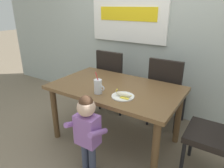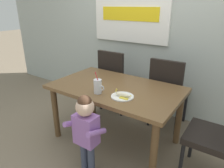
{
  "view_description": "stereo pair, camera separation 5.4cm",
  "coord_description": "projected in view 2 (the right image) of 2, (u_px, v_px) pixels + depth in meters",
  "views": [
    {
      "loc": [
        1.13,
        -1.82,
        1.58
      ],
      "look_at": [
        0.01,
        -0.09,
        0.77
      ],
      "focal_mm": 32.69,
      "sensor_mm": 36.0,
      "label": 1
    },
    {
      "loc": [
        1.17,
        -1.79,
        1.58
      ],
      "look_at": [
        0.01,
        -0.09,
        0.77
      ],
      "focal_mm": 32.69,
      "sensor_mm": 36.0,
      "label": 2
    }
  ],
  "objects": [
    {
      "name": "dining_chair_right",
      "position": [
        167.0,
        90.0,
        2.65
      ],
      "size": [
        0.44,
        0.45,
        0.96
      ],
      "rotation": [
        0.0,
        0.0,
        3.14
      ],
      "color": "black",
      "rests_on": "ground"
    },
    {
      "name": "dining_chair_far",
      "position": [
        224.0,
        131.0,
        1.78
      ],
      "size": [
        0.44,
        0.44,
        0.96
      ],
      "rotation": [
        0.0,
        0.0,
        -1.57
      ],
      "color": "black",
      "rests_on": "ground"
    },
    {
      "name": "toddler_standing",
      "position": [
        86.0,
        126.0,
        1.89
      ],
      "size": [
        0.33,
        0.24,
        0.84
      ],
      "color": "#3F4760",
      "rests_on": "ground"
    },
    {
      "name": "peeled_banana",
      "position": [
        123.0,
        95.0,
        2.01
      ],
      "size": [
        0.17,
        0.11,
        0.07
      ],
      "rotation": [
        0.0,
        0.0,
        0.06
      ],
      "color": "#F4EAC6",
      "rests_on": "snack_plate"
    },
    {
      "name": "milk_cup",
      "position": [
        98.0,
        87.0,
        2.11
      ],
      "size": [
        0.13,
        0.09,
        0.25
      ],
      "color": "silver",
      "rests_on": "dining_table"
    },
    {
      "name": "back_wall",
      "position": [
        156.0,
        14.0,
        2.82
      ],
      "size": [
        6.4,
        0.17,
        2.9
      ],
      "color": "#ADB7B2",
      "rests_on": "ground"
    },
    {
      "name": "dining_chair_left",
      "position": [
        115.0,
        78.0,
        3.09
      ],
      "size": [
        0.44,
        0.45,
        0.96
      ],
      "rotation": [
        0.0,
        0.0,
        3.14
      ],
      "color": "black",
      "rests_on": "ground"
    },
    {
      "name": "dining_table",
      "position": [
        116.0,
        94.0,
        2.34
      ],
      "size": [
        1.46,
        0.88,
        0.71
      ],
      "color": "brown",
      "rests_on": "ground"
    },
    {
      "name": "ground_plane",
      "position": [
        115.0,
        139.0,
        2.57
      ],
      "size": [
        24.0,
        24.0,
        0.0
      ],
      "primitive_type": "plane",
      "color": "#7A6B56"
    },
    {
      "name": "snack_plate",
      "position": [
        122.0,
        96.0,
        2.04
      ],
      "size": [
        0.23,
        0.23,
        0.01
      ],
      "primitive_type": "cylinder",
      "color": "white",
      "rests_on": "dining_table"
    }
  ]
}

